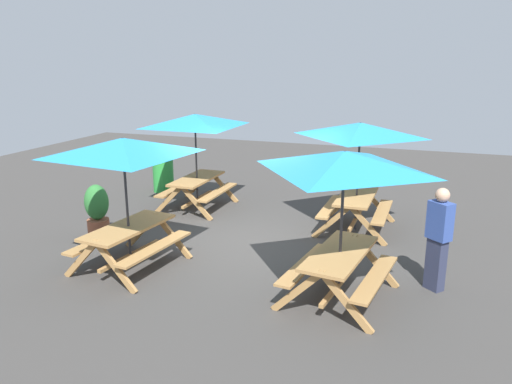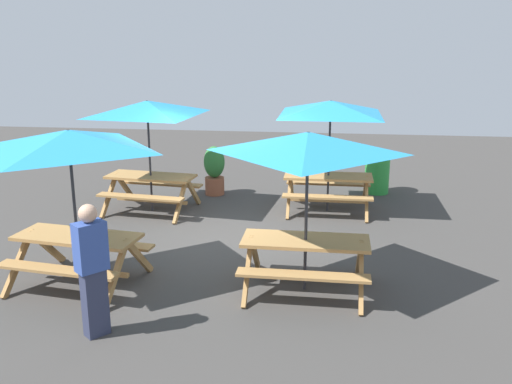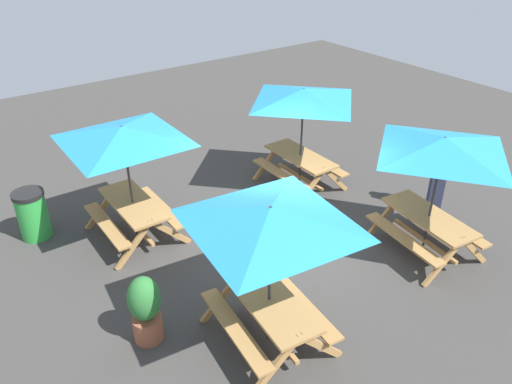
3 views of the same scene
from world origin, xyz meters
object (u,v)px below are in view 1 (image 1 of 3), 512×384
at_px(picnic_table_2, 344,172).
at_px(trash_bin_green, 163,174).
at_px(picnic_table_0, 360,138).
at_px(person_standing, 438,237).
at_px(picnic_table_3, 124,156).
at_px(picnic_table_1, 195,127).
at_px(potted_plant_0, 97,211).

distance_m(picnic_table_2, trash_bin_green, 7.56).
bearing_deg(picnic_table_0, person_standing, 33.94).
xyz_separation_m(picnic_table_3, person_standing, (-0.87, 5.05, -1.10)).
bearing_deg(picnic_table_3, picnic_table_2, 97.43).
distance_m(picnic_table_0, trash_bin_green, 5.85).
height_order(picnic_table_2, trash_bin_green, picnic_table_2).
bearing_deg(trash_bin_green, picnic_table_3, 23.26).
height_order(picnic_table_0, picnic_table_3, same).
xyz_separation_m(picnic_table_0, picnic_table_1, (-0.30, -3.90, 0.00)).
distance_m(picnic_table_1, person_standing, 6.27).
bearing_deg(potted_plant_0, picnic_table_2, 78.92).
bearing_deg(picnic_table_0, trash_bin_green, -103.96).
relative_size(trash_bin_green, person_standing, 0.59).
bearing_deg(picnic_table_0, picnic_table_2, 4.86).
height_order(picnic_table_1, person_standing, picnic_table_1).
bearing_deg(picnic_table_3, picnic_table_0, 140.92).
bearing_deg(person_standing, picnic_table_1, -165.76).
xyz_separation_m(picnic_table_0, trash_bin_green, (-1.43, -5.48, -1.49)).
height_order(picnic_table_0, trash_bin_green, picnic_table_0).
bearing_deg(picnic_table_1, picnic_table_2, 49.58).
xyz_separation_m(picnic_table_3, trash_bin_green, (-4.77, -2.05, -1.49)).
height_order(picnic_table_1, potted_plant_0, picnic_table_1).
bearing_deg(potted_plant_0, picnic_table_3, 53.94).
xyz_separation_m(picnic_table_2, picnic_table_3, (0.05, -3.67, 0.00)).
bearing_deg(picnic_table_3, person_standing, 106.40).
bearing_deg(trash_bin_green, potted_plant_0, 9.31).
bearing_deg(picnic_table_1, trash_bin_green, -124.94).
relative_size(picnic_table_0, person_standing, 1.40).
relative_size(picnic_table_3, trash_bin_green, 2.87).
relative_size(picnic_table_0, picnic_table_3, 0.83).
relative_size(picnic_table_2, trash_bin_green, 2.38).
relative_size(picnic_table_0, potted_plant_0, 2.07).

